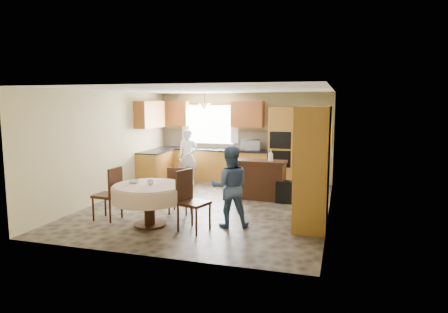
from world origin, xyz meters
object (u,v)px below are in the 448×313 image
object	(u,v)px
cupboard	(312,168)
dining_table	(149,194)
oven_tower	(282,146)
person_dining	(230,187)
chair_back	(179,188)
chair_left	(111,191)
person_sink	(188,157)
chair_right	(190,197)
sideboard	(260,181)

from	to	relation	value
cupboard	dining_table	bearing A→B (deg)	-164.33
dining_table	oven_tower	bearing A→B (deg)	67.93
person_dining	oven_tower	bearing A→B (deg)	-113.58
oven_tower	cupboard	bearing A→B (deg)	-73.27
dining_table	chair_back	size ratio (longest dim) A/B	1.39
chair_left	person_sink	size ratio (longest dim) A/B	0.67
cupboard	chair_left	distance (m)	3.81
chair_back	chair_right	world-z (taller)	chair_right
oven_tower	cupboard	size ratio (longest dim) A/B	0.97
chair_back	person_sink	xyz separation A→B (m)	(-0.88, 2.74, 0.23)
dining_table	person_dining	distance (m)	1.47
cupboard	person_sink	size ratio (longest dim) A/B	1.43
dining_table	person_dining	bearing A→B (deg)	15.18
oven_tower	person_dining	world-z (taller)	oven_tower
cupboard	person_sink	world-z (taller)	cupboard
sideboard	chair_back	bearing A→B (deg)	-124.73
cupboard	chair_right	world-z (taller)	cupboard
oven_tower	person_dining	bearing A→B (deg)	-95.04
sideboard	chair_right	xyz separation A→B (m)	(-0.73, -2.59, 0.16)
oven_tower	chair_right	size ratio (longest dim) A/B	1.98
person_dining	person_sink	bearing A→B (deg)	-75.60
sideboard	person_sink	size ratio (longest dim) A/B	0.79
cupboard	chair_back	world-z (taller)	cupboard
dining_table	chair_left	bearing A→B (deg)	172.55
person_dining	sideboard	bearing A→B (deg)	-111.47
chair_back	person_dining	xyz separation A→B (m)	(1.21, -0.49, 0.20)
dining_table	sideboard	bearing A→B (deg)	59.26
chair_right	chair_back	bearing A→B (deg)	50.25
chair_left	person_dining	distance (m)	2.31
dining_table	chair_left	size ratio (longest dim) A/B	1.31
chair_back	person_sink	distance (m)	2.89
cupboard	dining_table	size ratio (longest dim) A/B	1.62
person_sink	person_dining	xyz separation A→B (m)	(2.09, -3.22, -0.03)
chair_left	chair_back	size ratio (longest dim) A/B	1.06
sideboard	chair_right	distance (m)	2.69
sideboard	dining_table	size ratio (longest dim) A/B	0.89
person_dining	dining_table	bearing A→B (deg)	-3.36
chair_left	person_dining	size ratio (longest dim) A/B	0.70
sideboard	dining_table	world-z (taller)	sideboard
dining_table	person_sink	size ratio (longest dim) A/B	0.88
person_sink	cupboard	bearing A→B (deg)	-45.48
person_dining	cupboard	bearing A→B (deg)	177.62
oven_tower	chair_back	world-z (taller)	oven_tower
dining_table	person_sink	world-z (taller)	person_sink
cupboard	chair_back	size ratio (longest dim) A/B	2.26
chair_back	person_sink	bearing A→B (deg)	-77.84
chair_right	person_sink	xyz separation A→B (m)	(-1.47, 3.63, 0.17)
chair_right	person_sink	distance (m)	3.92
chair_right	person_dining	distance (m)	0.75
sideboard	cupboard	distance (m)	2.30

